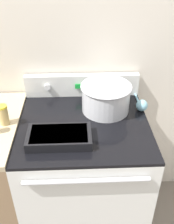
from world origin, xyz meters
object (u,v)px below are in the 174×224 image
at_px(mixing_bowl, 106,97).
at_px(spice_jar_yellow_cap, 4,115).
at_px(casserole_dish, 59,136).
at_px(ladle, 141,104).

distance_m(mixing_bowl, spice_jar_yellow_cap, 0.59).
height_order(casserole_dish, spice_jar_yellow_cap, spice_jar_yellow_cap).
relative_size(ladle, spice_jar_yellow_cap, 2.56).
distance_m(mixing_bowl, ladle, 0.23).
xyz_separation_m(mixing_bowl, spice_jar_yellow_cap, (-0.58, -0.13, -0.02)).
bearing_deg(mixing_bowl, casserole_dish, -133.33).
bearing_deg(spice_jar_yellow_cap, casserole_dish, -25.79).
xyz_separation_m(mixing_bowl, ladle, (0.22, 0.00, -0.06)).
relative_size(casserole_dish, ladle, 1.10).
bearing_deg(mixing_bowl, spice_jar_yellow_cap, -166.83).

